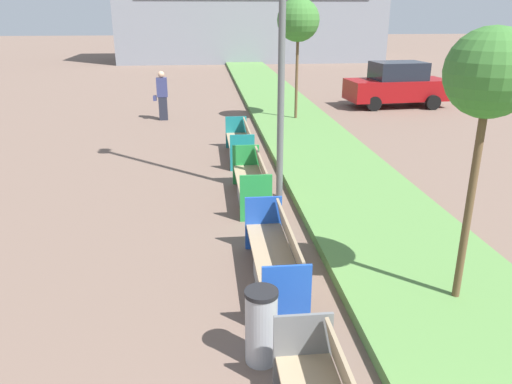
{
  "coord_description": "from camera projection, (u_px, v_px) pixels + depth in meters",
  "views": [
    {
      "loc": [
        -0.04,
        -0.15,
        3.84
      ],
      "look_at": [
        0.9,
        8.72,
        0.6
      ],
      "focal_mm": 35.0,
      "sensor_mm": 36.0,
      "label": 1
    }
  ],
  "objects": [
    {
      "name": "bench_teal_frame",
      "position": [
        240.0,
        145.0,
        13.71
      ],
      "size": [
        0.65,
        2.35,
        0.94
      ],
      "color": "#9E9B96",
      "rests_on": "ground"
    },
    {
      "name": "sapling_tree_near",
      "position": [
        490.0,
        76.0,
        5.82
      ],
      "size": [
        1.07,
        1.07,
        3.7
      ],
      "color": "brown",
      "rests_on": "ground"
    },
    {
      "name": "litter_bin",
      "position": [
        261.0,
        326.0,
        5.67
      ],
      "size": [
        0.38,
        0.38,
        0.93
      ],
      "color": "#9EA0A5",
      "rests_on": "ground"
    },
    {
      "name": "bench_blue_frame",
      "position": [
        276.0,
        261.0,
        7.35
      ],
      "size": [
        0.65,
        2.43,
        0.94
      ],
      "color": "#9E9B96",
      "rests_on": "ground"
    },
    {
      "name": "sapling_tree_far",
      "position": [
        298.0,
        21.0,
        17.05
      ],
      "size": [
        1.46,
        1.46,
        4.29
      ],
      "color": "brown",
      "rests_on": "ground"
    },
    {
      "name": "parked_car_distant",
      "position": [
        397.0,
        85.0,
        21.05
      ],
      "size": [
        4.33,
        2.09,
        1.86
      ],
      "rotation": [
        0.0,
        0.0,
        0.08
      ],
      "color": "maroon",
      "rests_on": "ground"
    },
    {
      "name": "bench_green_frame",
      "position": [
        252.0,
        184.0,
        10.63
      ],
      "size": [
        0.65,
        2.28,
        0.94
      ],
      "color": "#9E9B96",
      "rests_on": "ground"
    },
    {
      "name": "planter_grass_strip",
      "position": [
        331.0,
        164.0,
        12.96
      ],
      "size": [
        2.8,
        120.0,
        0.18
      ],
      "color": "#568442",
      "rests_on": "ground"
    },
    {
      "name": "pedestrian_walking",
      "position": [
        162.0,
        95.0,
        18.4
      ],
      "size": [
        0.53,
        0.24,
        1.8
      ],
      "color": "#232633",
      "rests_on": "ground"
    }
  ]
}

